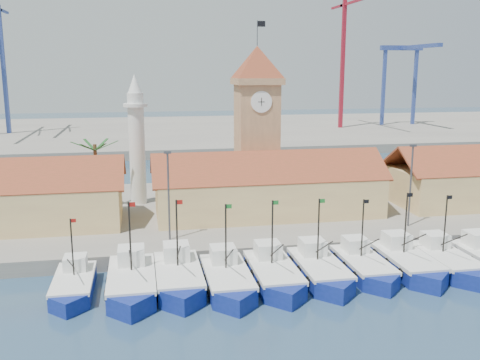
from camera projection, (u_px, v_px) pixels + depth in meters
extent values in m
plane|color=#1E3E50|center=(322.00, 292.00, 44.89)|extent=(400.00, 400.00, 0.00)
cube|color=gray|center=(260.00, 211.00, 67.83)|extent=(140.00, 32.00, 1.50)
cube|color=gray|center=(193.00, 132.00, 150.53)|extent=(240.00, 80.00, 2.00)
cube|color=navy|center=(74.00, 288.00, 44.67)|extent=(3.16, 7.15, 1.62)
cube|color=navy|center=(69.00, 306.00, 41.24)|extent=(3.16, 3.16, 1.62)
cube|color=silver|center=(73.00, 279.00, 44.51)|extent=(3.22, 7.34, 0.32)
cube|color=silver|center=(75.00, 263.00, 46.08)|extent=(1.89, 1.98, 1.26)
cylinder|color=black|center=(72.00, 248.00, 44.43)|extent=(0.13, 0.13, 5.05)
cube|color=#A5140F|center=(73.00, 221.00, 43.99)|extent=(0.45, 0.02, 0.32)
cube|color=navy|center=(132.00, 285.00, 44.92)|extent=(3.82, 8.64, 1.96)
cube|color=navy|center=(131.00, 307.00, 40.77)|extent=(3.82, 3.82, 1.96)
cube|color=silver|center=(131.00, 274.00, 44.72)|extent=(3.89, 8.88, 0.38)
cube|color=silver|center=(131.00, 256.00, 46.63)|extent=(2.29, 2.40, 1.53)
cylinder|color=black|center=(130.00, 237.00, 44.63)|extent=(0.15, 0.15, 6.11)
cube|color=#A5140F|center=(132.00, 204.00, 44.10)|extent=(0.55, 0.02, 0.38)
cube|color=navy|center=(179.00, 280.00, 46.01)|extent=(3.77, 8.54, 1.94)
cube|color=navy|center=(183.00, 301.00, 41.90)|extent=(3.77, 3.77, 1.94)
cube|color=silver|center=(178.00, 270.00, 45.82)|extent=(3.85, 8.78, 0.38)
cube|color=silver|center=(176.00, 252.00, 47.69)|extent=(2.26, 2.37, 1.51)
cylinder|color=black|center=(177.00, 234.00, 45.72)|extent=(0.15, 0.15, 6.04)
cube|color=#A5140F|center=(179.00, 202.00, 45.20)|extent=(0.54, 0.02, 0.38)
cube|color=navy|center=(227.00, 282.00, 45.64)|extent=(3.64, 8.24, 1.87)
cube|color=navy|center=(236.00, 302.00, 41.67)|extent=(3.64, 3.64, 1.87)
cube|color=silver|center=(227.00, 272.00, 45.45)|extent=(3.71, 8.47, 0.36)
cube|color=silver|center=(223.00, 255.00, 47.26)|extent=(2.18, 2.29, 1.46)
cylinder|color=black|center=(226.00, 237.00, 45.35)|extent=(0.15, 0.15, 5.83)
cube|color=#197226|center=(229.00, 206.00, 44.85)|extent=(0.52, 0.02, 0.36)
cube|color=navy|center=(273.00, 277.00, 46.74)|extent=(3.66, 8.29, 1.88)
cube|color=navy|center=(286.00, 297.00, 42.75)|extent=(3.66, 3.66, 1.88)
cube|color=silver|center=(273.00, 267.00, 46.55)|extent=(3.74, 8.52, 0.37)
cube|color=silver|center=(268.00, 250.00, 48.37)|extent=(2.20, 2.30, 1.47)
cylinder|color=black|center=(272.00, 233.00, 46.45)|extent=(0.15, 0.15, 5.86)
cube|color=#197226|center=(276.00, 203.00, 45.95)|extent=(0.52, 0.02, 0.37)
cube|color=navy|center=(319.00, 273.00, 47.70)|extent=(3.61, 8.18, 1.86)
cube|color=navy|center=(335.00, 291.00, 43.76)|extent=(3.61, 3.61, 1.86)
cube|color=silver|center=(319.00, 263.00, 47.51)|extent=(3.69, 8.41, 0.36)
cube|color=silver|center=(312.00, 247.00, 49.31)|extent=(2.17, 2.27, 1.45)
cylinder|color=black|center=(318.00, 230.00, 47.42)|extent=(0.14, 0.14, 5.78)
cube|color=#197226|center=(322.00, 201.00, 46.92)|extent=(0.52, 0.02, 0.36)
cube|color=navy|center=(363.00, 269.00, 48.79)|extent=(3.45, 7.81, 1.77)
cube|color=navy|center=(382.00, 285.00, 45.03)|extent=(3.45, 3.45, 1.77)
cube|color=silver|center=(363.00, 260.00, 48.61)|extent=(3.52, 8.02, 0.34)
cube|color=silver|center=(355.00, 245.00, 50.33)|extent=(2.07, 2.17, 1.38)
cylinder|color=black|center=(362.00, 229.00, 48.52)|extent=(0.14, 0.14, 5.52)
cube|color=black|center=(366.00, 201.00, 48.05)|extent=(0.49, 0.02, 0.34)
cube|color=navy|center=(406.00, 266.00, 49.51)|extent=(3.66, 8.29, 1.88)
cube|color=navy|center=(429.00, 283.00, 45.52)|extent=(3.66, 3.66, 1.88)
cube|color=silver|center=(406.00, 256.00, 49.31)|extent=(3.74, 8.52, 0.37)
cube|color=silver|center=(396.00, 240.00, 51.14)|extent=(2.20, 2.30, 1.47)
cylinder|color=black|center=(406.00, 224.00, 49.22)|extent=(0.15, 0.15, 5.86)
cube|color=black|center=(410.00, 195.00, 48.71)|extent=(0.52, 0.02, 0.37)
cube|color=navy|center=(445.00, 264.00, 49.94)|extent=(3.50, 7.92, 1.80)
cube|color=navy|center=(470.00, 280.00, 46.13)|extent=(3.50, 3.50, 1.80)
cube|color=silver|center=(446.00, 255.00, 49.76)|extent=(3.57, 8.14, 0.35)
cube|color=silver|center=(435.00, 240.00, 51.50)|extent=(2.10, 2.20, 1.40)
cylinder|color=black|center=(445.00, 225.00, 49.67)|extent=(0.14, 0.14, 5.60)
cube|color=black|center=(450.00, 197.00, 49.18)|extent=(0.50, 0.02, 0.35)
cube|color=silver|center=(478.00, 239.00, 51.62)|extent=(2.17, 2.27, 1.45)
cube|color=#E5C77E|center=(267.00, 195.00, 63.37)|extent=(26.00, 10.00, 4.50)
cube|color=#9A3B27|center=(273.00, 168.00, 60.20)|extent=(27.04, 5.13, 3.21)
cube|color=#9A3B27|center=(263.00, 160.00, 65.01)|extent=(27.04, 5.13, 3.21)
cube|color=tan|center=(257.00, 144.00, 68.07)|extent=(5.00, 5.00, 15.00)
cube|color=tan|center=(257.00, 81.00, 66.47)|extent=(5.80, 5.80, 0.80)
pyramid|color=#9A3B27|center=(257.00, 62.00, 66.00)|extent=(5.80, 5.80, 4.00)
cylinder|color=white|center=(261.00, 102.00, 64.50)|extent=(2.60, 0.15, 2.60)
cube|color=black|center=(262.00, 102.00, 64.42)|extent=(0.08, 0.02, 1.00)
cube|color=black|center=(262.00, 102.00, 64.42)|extent=(0.80, 0.02, 0.08)
cylinder|color=#3F3F44|center=(257.00, 33.00, 65.29)|extent=(0.10, 0.10, 3.00)
cube|color=black|center=(261.00, 24.00, 65.15)|extent=(1.00, 0.03, 0.70)
cylinder|color=silver|center=(137.00, 149.00, 67.39)|extent=(2.00, 2.00, 14.00)
cylinder|color=silver|center=(135.00, 105.00, 66.27)|extent=(3.00, 3.00, 0.40)
cone|color=silver|center=(135.00, 84.00, 65.74)|extent=(1.80, 1.80, 2.40)
cylinder|color=brown|center=(96.00, 177.00, 65.17)|extent=(0.44, 0.44, 8.00)
cube|color=#1B4E1E|center=(107.00, 146.00, 64.65)|extent=(2.80, 0.35, 1.18)
cube|color=#1B4E1E|center=(101.00, 144.00, 65.69)|extent=(1.71, 2.60, 1.18)
cube|color=#1B4E1E|center=(90.00, 145.00, 65.44)|extent=(1.71, 2.60, 1.18)
cube|color=#1B4E1E|center=(83.00, 146.00, 64.14)|extent=(2.80, 0.35, 1.18)
cube|color=#1B4E1E|center=(88.00, 147.00, 63.10)|extent=(1.71, 2.60, 1.18)
cube|color=#1B4E1E|center=(100.00, 147.00, 63.36)|extent=(1.71, 2.60, 1.18)
cylinder|color=#3F3F44|center=(169.00, 196.00, 53.04)|extent=(0.20, 0.20, 9.00)
cube|color=#3F3F44|center=(167.00, 152.00, 52.15)|extent=(0.70, 0.25, 0.25)
cylinder|color=#3F3F44|center=(410.00, 186.00, 57.74)|extent=(0.20, 0.20, 9.00)
cube|color=#3F3F44|center=(413.00, 146.00, 56.85)|extent=(0.70, 0.25, 0.25)
cube|color=#2E438E|center=(4.00, 70.00, 136.41)|extent=(1.00, 1.00, 32.13)
cube|color=#2E438E|center=(3.00, 11.00, 138.16)|extent=(0.60, 10.00, 0.60)
cube|color=maroon|center=(342.00, 66.00, 149.56)|extent=(1.00, 1.00, 34.74)
cube|color=maroon|center=(361.00, 0.00, 135.83)|extent=(0.60, 27.02, 0.60)
cube|color=maroon|center=(338.00, 7.00, 151.04)|extent=(0.60, 10.00, 0.60)
cube|color=#2E438E|center=(384.00, 88.00, 158.39)|extent=(0.90, 0.90, 22.00)
cube|color=#2E438E|center=(415.00, 87.00, 160.20)|extent=(0.90, 0.90, 22.00)
cube|color=#2E438E|center=(402.00, 48.00, 156.96)|extent=(13.00, 1.40, 1.40)
cube|color=#2E438E|center=(419.00, 47.00, 147.34)|extent=(1.40, 22.00, 1.00)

